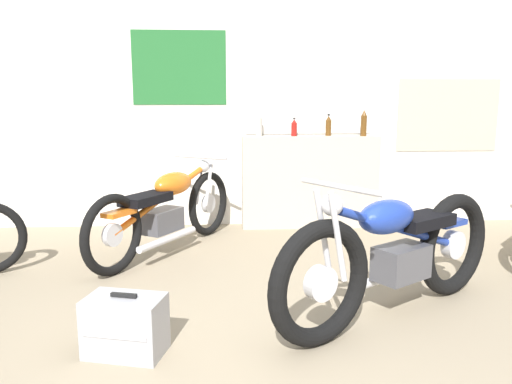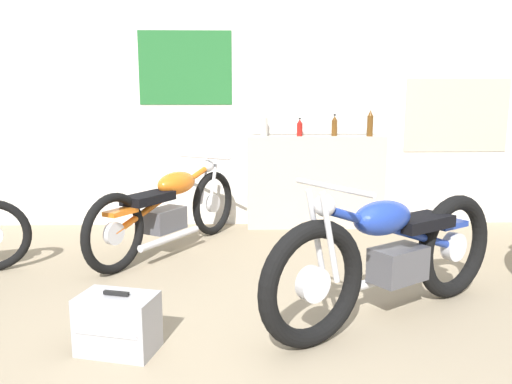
{
  "view_description": "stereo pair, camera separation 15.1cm",
  "coord_description": "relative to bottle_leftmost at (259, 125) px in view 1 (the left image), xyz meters",
  "views": [
    {
      "loc": [
        -0.29,
        -2.41,
        1.43
      ],
      "look_at": [
        -0.03,
        1.6,
        0.7
      ],
      "focal_mm": 35.0,
      "sensor_mm": 36.0,
      "label": 1
    },
    {
      "loc": [
        -0.14,
        -2.42,
        1.43
      ],
      "look_at": [
        -0.03,
        1.6,
        0.7
      ],
      "focal_mm": 35.0,
      "sensor_mm": 36.0,
      "label": 2
    }
  ],
  "objects": [
    {
      "name": "sill_counter",
      "position": [
        0.58,
        -0.02,
        -0.65
      ],
      "size": [
        1.55,
        0.28,
        1.05
      ],
      "color": "#B7AD99",
      "rests_on": "ground_plane"
    },
    {
      "name": "bottle_left_center",
      "position": [
        0.4,
        -0.01,
        -0.04
      ],
      "size": [
        0.06,
        0.06,
        0.2
      ],
      "color": "maroon",
      "rests_on": "sill_counter"
    },
    {
      "name": "wall_back",
      "position": [
        -0.07,
        0.16,
        0.23
      ],
      "size": [
        10.0,
        0.07,
        2.8
      ],
      "color": "silver",
      "rests_on": "ground_plane"
    },
    {
      "name": "bottle_center",
      "position": [
        0.8,
        0.03,
        -0.02
      ],
      "size": [
        0.06,
        0.06,
        0.25
      ],
      "color": "#5B3814",
      "rests_on": "sill_counter"
    },
    {
      "name": "bottle_leftmost",
      "position": [
        0.0,
        0.0,
        0.0
      ],
      "size": [
        0.08,
        0.08,
        0.29
      ],
      "color": "#B7B2A8",
      "rests_on": "sill_counter"
    },
    {
      "name": "motorcycle_orange",
      "position": [
        -0.94,
        -0.95,
        -0.75
      ],
      "size": [
        1.18,
        1.87,
        0.88
      ],
      "color": "black",
      "rests_on": "ground_plane"
    },
    {
      "name": "hard_case_silver",
      "position": [
        -0.96,
        -2.92,
        -1.0
      ],
      "size": [
        0.49,
        0.37,
        0.36
      ],
      "color": "#9E9EA3",
      "rests_on": "ground_plane"
    },
    {
      "name": "ground_plane",
      "position": [
        -0.1,
        -3.21,
        -1.17
      ],
      "size": [
        24.0,
        24.0,
        0.0
      ],
      "primitive_type": "plane",
      "color": "gray"
    },
    {
      "name": "motorcycle_blue",
      "position": [
        0.74,
        -2.51,
        -0.73
      ],
      "size": [
        1.84,
        1.24,
        0.96
      ],
      "color": "black",
      "rests_on": "ground_plane"
    },
    {
      "name": "bottle_right_center",
      "position": [
        1.18,
        -0.05,
        0.01
      ],
      "size": [
        0.07,
        0.07,
        0.32
      ],
      "color": "#5B3814",
      "rests_on": "sill_counter"
    }
  ]
}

